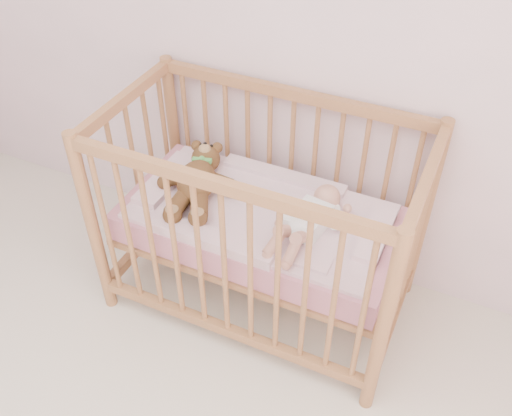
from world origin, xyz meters
The scene contains 5 objects.
crib centered at (0.09, 1.60, 0.50)m, with size 1.36×0.76×1.00m, color #A97048, non-canonical shape.
mattress centered at (0.09, 1.60, 0.49)m, with size 1.22×0.62×0.13m, color #C87C8B.
blanket centered at (0.09, 1.60, 0.56)m, with size 1.10×0.58×0.06m, color #F1A6BB, non-canonical shape.
baby centered at (0.32, 1.58, 0.64)m, with size 0.25×0.52×0.13m, color white, non-canonical shape.
teddy_bear centered at (-0.21, 1.58, 0.65)m, with size 0.38×0.54×0.15m, color brown, non-canonical shape.
Camera 1 is at (0.86, -0.11, 2.20)m, focal length 40.00 mm.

